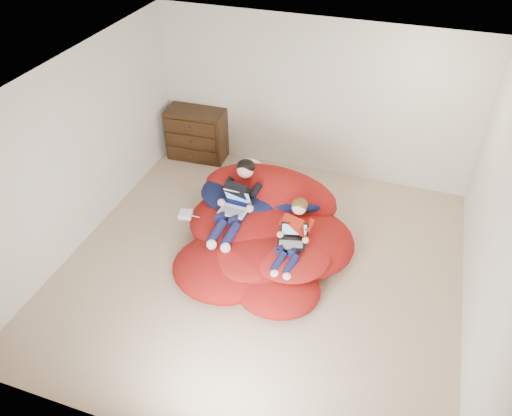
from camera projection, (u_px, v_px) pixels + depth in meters
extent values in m
cube|color=tan|center=(261.00, 273.00, 6.61)|extent=(5.10, 5.10, 0.25)
cube|color=silver|center=(314.00, 99.00, 7.65)|extent=(5.10, 0.02, 2.50)
cube|color=silver|center=(161.00, 365.00, 3.89)|extent=(5.10, 0.02, 2.50)
cube|color=silver|center=(77.00, 152.00, 6.41)|extent=(0.02, 5.10, 2.50)
cube|color=silver|center=(494.00, 235.00, 5.12)|extent=(0.02, 5.10, 2.50)
cube|color=silver|center=(263.00, 87.00, 5.00)|extent=(5.10, 5.10, 0.02)
cube|color=#321E0E|center=(197.00, 134.00, 8.44)|extent=(0.99, 0.54, 0.87)
cube|color=#321E0E|center=(192.00, 155.00, 8.41)|extent=(0.87, 0.07, 0.21)
cylinder|color=#4C3F26|center=(192.00, 155.00, 8.39)|extent=(0.03, 0.06, 0.03)
cube|color=#321E0E|center=(191.00, 141.00, 8.25)|extent=(0.87, 0.07, 0.21)
cylinder|color=#4C3F26|center=(190.00, 142.00, 8.23)|extent=(0.03, 0.06, 0.03)
cube|color=#321E0E|center=(189.00, 127.00, 8.09)|extent=(0.87, 0.07, 0.21)
cylinder|color=#4C3F26|center=(189.00, 128.00, 8.07)|extent=(0.03, 0.06, 0.03)
ellipsoid|color=#A71512|center=(250.00, 223.00, 6.90)|extent=(1.69, 1.52, 0.61)
ellipsoid|color=#A71512|center=(301.00, 241.00, 6.63)|extent=(1.41, 1.37, 0.51)
ellipsoid|color=#A71512|center=(264.00, 258.00, 6.40)|extent=(1.54, 1.23, 0.49)
ellipsoid|color=#A71512|center=(224.00, 268.00, 6.32)|extent=(1.32, 1.21, 0.44)
ellipsoid|color=#A71512|center=(277.00, 288.00, 6.06)|extent=(1.07, 0.97, 0.35)
ellipsoid|color=#A71512|center=(269.00, 195.00, 7.11)|extent=(1.96, 0.87, 0.87)
ellipsoid|color=#121A43|center=(242.00, 194.00, 7.00)|extent=(1.20, 0.98, 0.30)
ellipsoid|color=#121A43|center=(292.00, 196.00, 6.89)|extent=(1.00, 0.70, 0.24)
ellipsoid|color=#B21D19|center=(290.00, 255.00, 6.22)|extent=(1.01, 1.01, 0.18)
ellipsoid|color=#B21D19|center=(244.00, 258.00, 6.23)|extent=(0.94, 0.85, 0.17)
ellipsoid|color=white|center=(250.00, 167.00, 7.29)|extent=(0.41, 0.26, 0.26)
cube|color=black|center=(241.00, 193.00, 6.71)|extent=(0.41, 0.50, 0.46)
sphere|color=#E6A68D|center=(245.00, 170.00, 6.67)|extent=(0.23, 0.23, 0.23)
ellipsoid|color=black|center=(246.00, 166.00, 6.67)|extent=(0.25, 0.24, 0.19)
cylinder|color=#13153D|center=(226.00, 215.00, 6.58)|extent=(0.22, 0.39, 0.21)
cylinder|color=#13153D|center=(217.00, 232.00, 6.35)|extent=(0.19, 0.37, 0.24)
sphere|color=white|center=(211.00, 244.00, 6.25)|extent=(0.13, 0.13, 0.13)
cylinder|color=#13153D|center=(240.00, 218.00, 6.53)|extent=(0.22, 0.39, 0.21)
cylinder|color=#13153D|center=(231.00, 235.00, 6.31)|extent=(0.19, 0.37, 0.24)
sphere|color=white|center=(225.00, 248.00, 6.20)|extent=(0.13, 0.13, 0.13)
cube|color=red|center=(296.00, 227.00, 6.25)|extent=(0.33, 0.37, 0.40)
sphere|color=#E6A68D|center=(299.00, 208.00, 6.17)|extent=(0.18, 0.18, 0.18)
ellipsoid|color=#533716|center=(300.00, 205.00, 6.17)|extent=(0.21, 0.19, 0.16)
cylinder|color=#13153D|center=(285.00, 247.00, 6.18)|extent=(0.20, 0.32, 0.17)
cylinder|color=#13153D|center=(278.00, 262.00, 6.00)|extent=(0.17, 0.30, 0.19)
sphere|color=white|center=(275.00, 274.00, 5.91)|extent=(0.11, 0.11, 0.11)
cylinder|color=#13153D|center=(297.00, 249.00, 6.14)|extent=(0.20, 0.32, 0.17)
cylinder|color=#13153D|center=(291.00, 265.00, 5.96)|extent=(0.17, 0.30, 0.19)
sphere|color=white|center=(287.00, 277.00, 5.87)|extent=(0.11, 0.11, 0.11)
cube|color=silver|center=(233.00, 211.00, 6.52)|extent=(0.37, 0.27, 0.01)
cube|color=gray|center=(233.00, 211.00, 6.51)|extent=(0.31, 0.15, 0.00)
cube|color=silver|center=(238.00, 196.00, 6.58)|extent=(0.36, 0.13, 0.23)
cube|color=#3D7AD2|center=(237.00, 196.00, 6.57)|extent=(0.32, 0.10, 0.18)
cube|color=black|center=(291.00, 244.00, 6.13)|extent=(0.39, 0.31, 0.01)
cube|color=gray|center=(291.00, 244.00, 6.12)|extent=(0.31, 0.20, 0.00)
cube|color=black|center=(295.00, 229.00, 6.16)|extent=(0.34, 0.13, 0.24)
cube|color=teal|center=(294.00, 230.00, 6.15)|extent=(0.30, 0.11, 0.19)
cube|color=silver|center=(186.00, 214.00, 6.73)|extent=(0.20, 0.20, 0.06)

